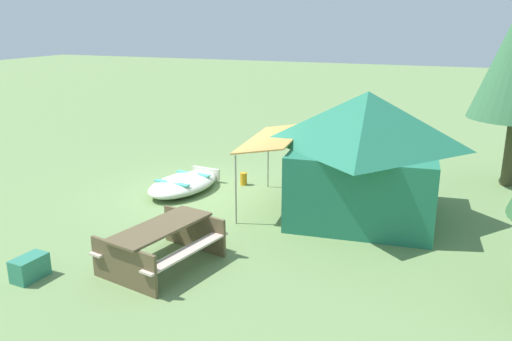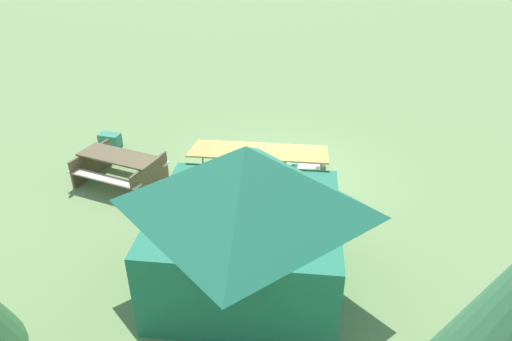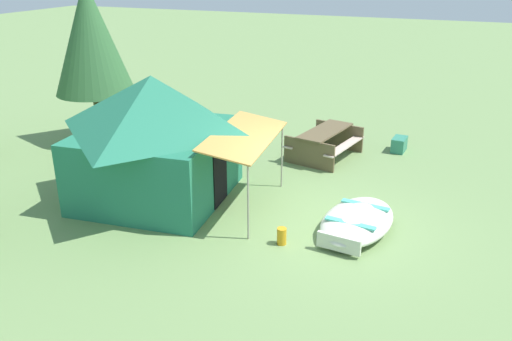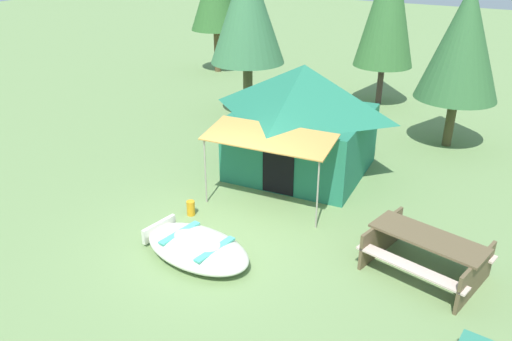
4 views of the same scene
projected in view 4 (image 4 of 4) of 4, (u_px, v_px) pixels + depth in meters
ground_plane at (219, 239)px, 10.04m from camera, size 80.00×80.00×0.00m
beached_rowboat at (197, 247)px, 9.41m from camera, size 2.37×1.52×0.39m
canvas_cabin_tent at (302, 118)px, 12.37m from camera, size 3.64×4.45×2.72m
picnic_table at (426, 250)px, 8.84m from camera, size 2.20×1.78×0.76m
fuel_can at (191, 208)px, 10.84m from camera, size 0.23×0.23×0.33m
pine_tree_back_right at (389, 3)px, 16.70m from camera, size 2.02×2.02×5.54m
pine_tree_far_center at (464, 42)px, 13.30m from camera, size 2.20×2.20×4.49m
pine_tree_side at (247, 9)px, 15.60m from camera, size 2.36×2.36×5.06m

